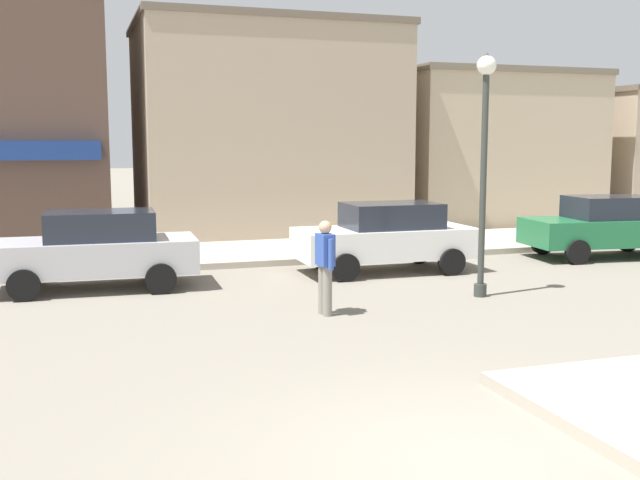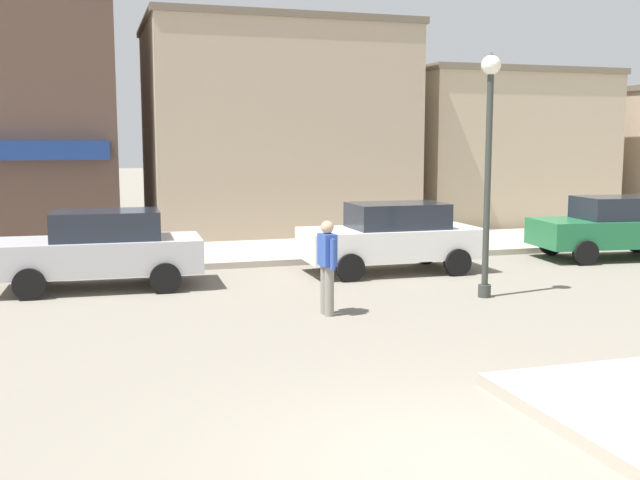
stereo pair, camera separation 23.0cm
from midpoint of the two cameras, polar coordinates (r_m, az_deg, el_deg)
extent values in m
plane|color=gray|center=(7.28, 11.92, -16.35)|extent=(160.00, 160.00, 0.00)
cube|color=#A89E8C|center=(19.39, -7.10, -1.00)|extent=(80.00, 4.00, 0.15)
cylinder|color=#333833|center=(14.30, 13.09, 4.01)|extent=(0.12, 0.12, 4.20)
cylinder|color=#333833|center=(14.55, 12.86, -3.80)|extent=(0.24, 0.24, 0.24)
sphere|color=white|center=(14.34, 13.36, 12.84)|extent=(0.36, 0.36, 0.36)
cone|color=#333833|center=(14.36, 13.38, 13.42)|extent=(0.32, 0.32, 0.18)
cube|color=#B7B7BC|center=(15.55, -16.05, -1.12)|extent=(4.07, 1.87, 0.66)
cube|color=#1E232D|center=(15.47, -15.58, 1.13)|extent=(2.14, 1.48, 0.56)
cylinder|color=black|center=(14.86, -20.87, -3.16)|extent=(0.61, 0.21, 0.60)
cylinder|color=black|center=(16.53, -20.24, -2.10)|extent=(0.61, 0.21, 0.60)
cylinder|color=black|center=(14.79, -11.27, -2.86)|extent=(0.61, 0.21, 0.60)
cylinder|color=black|center=(16.47, -11.62, -1.82)|extent=(0.61, 0.21, 0.60)
cube|color=white|center=(16.88, 5.78, -0.21)|extent=(4.02, 1.75, 0.66)
cube|color=#1E232D|center=(16.87, 6.28, 1.87)|extent=(2.10, 1.42, 0.56)
cylinder|color=black|center=(15.72, 2.74, -2.11)|extent=(0.60, 0.19, 0.60)
cylinder|color=black|center=(17.31, 0.90, -1.21)|extent=(0.60, 0.19, 0.60)
cylinder|color=black|center=(16.69, 10.82, -1.68)|extent=(0.60, 0.19, 0.60)
cylinder|color=black|center=(18.20, 8.38, -0.87)|extent=(0.60, 0.19, 0.60)
cube|color=#1E6B3D|center=(20.21, 21.77, 0.57)|extent=(4.17, 2.14, 0.66)
cube|color=#1E232D|center=(20.24, 22.22, 2.29)|extent=(2.22, 1.62, 0.56)
cylinder|color=black|center=(18.90, 19.92, -0.93)|extent=(0.62, 0.25, 0.60)
cylinder|color=black|center=(20.36, 17.50, -0.25)|extent=(0.62, 0.25, 0.60)
cylinder|color=black|center=(21.64, 23.30, -0.07)|extent=(0.62, 0.25, 0.60)
cylinder|color=gray|center=(12.61, 1.24, -3.92)|extent=(0.16, 0.16, 0.85)
cylinder|color=gray|center=(12.78, 0.91, -3.78)|extent=(0.16, 0.16, 0.85)
cube|color=#3351A8|center=(12.58, 1.08, -0.74)|extent=(0.26, 0.38, 0.54)
sphere|color=tan|center=(12.53, 1.08, 0.98)|extent=(0.22, 0.22, 0.22)
cylinder|color=#3351A8|center=(12.38, 1.51, -1.11)|extent=(0.10, 0.10, 0.52)
cylinder|color=#3351A8|center=(12.79, 0.66, -0.83)|extent=(0.10, 0.10, 0.52)
cube|color=tan|center=(24.14, -3.22, 8.10)|extent=(7.87, 5.60, 6.36)
cube|color=#685B4C|center=(24.40, -3.28, 15.83)|extent=(8.03, 5.72, 0.20)
cube|color=tan|center=(28.40, 12.35, 6.62)|extent=(6.88, 7.10, 5.14)
cube|color=#716452|center=(28.50, 12.50, 12.00)|extent=(7.02, 7.24, 0.20)
camera|label=1|loc=(0.12, -89.40, 0.08)|focal=42.00mm
camera|label=2|loc=(0.12, 90.60, -0.08)|focal=42.00mm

